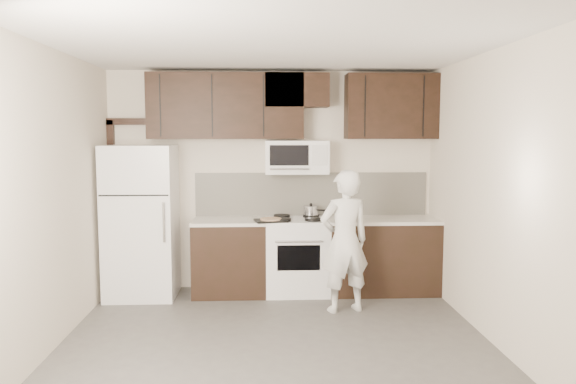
{
  "coord_description": "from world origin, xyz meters",
  "views": [
    {
      "loc": [
        -0.13,
        -4.74,
        1.93
      ],
      "look_at": [
        0.14,
        0.9,
        1.35
      ],
      "focal_mm": 35.0,
      "sensor_mm": 36.0,
      "label": 1
    }
  ],
  "objects": [
    {
      "name": "floor",
      "position": [
        0.0,
        0.0,
        0.0
      ],
      "size": [
        4.5,
        4.5,
        0.0
      ],
      "primitive_type": "plane",
      "color": "#4B4947",
      "rests_on": "ground"
    },
    {
      "name": "back_wall",
      "position": [
        0.0,
        2.25,
        1.35
      ],
      "size": [
        4.0,
        0.0,
        4.0
      ],
      "primitive_type": "plane",
      "rotation": [
        1.57,
        0.0,
        0.0
      ],
      "color": "beige",
      "rests_on": "ground"
    },
    {
      "name": "ceiling",
      "position": [
        0.0,
        0.0,
        2.7
      ],
      "size": [
        4.5,
        4.5,
        0.0
      ],
      "primitive_type": "plane",
      "rotation": [
        3.14,
        0.0,
        0.0
      ],
      "color": "white",
      "rests_on": "back_wall"
    },
    {
      "name": "counter_run",
      "position": [
        0.6,
        1.94,
        0.46
      ],
      "size": [
        2.95,
        0.64,
        0.91
      ],
      "color": "black",
      "rests_on": "floor"
    },
    {
      "name": "stove",
      "position": [
        0.3,
        1.94,
        0.46
      ],
      "size": [
        0.76,
        0.66,
        0.94
      ],
      "color": "white",
      "rests_on": "floor"
    },
    {
      "name": "backsplash",
      "position": [
        0.5,
        2.24,
        1.18
      ],
      "size": [
        2.9,
        0.02,
        0.54
      ],
      "primitive_type": "cube",
      "color": "beige",
      "rests_on": "counter_run"
    },
    {
      "name": "upper_cabinets",
      "position": [
        0.21,
        2.08,
        2.28
      ],
      "size": [
        3.48,
        0.35,
        0.78
      ],
      "color": "black",
      "rests_on": "back_wall"
    },
    {
      "name": "microwave",
      "position": [
        0.3,
        2.06,
        1.65
      ],
      "size": [
        0.76,
        0.42,
        0.4
      ],
      "color": "white",
      "rests_on": "upper_cabinets"
    },
    {
      "name": "refrigerator",
      "position": [
        -1.55,
        1.89,
        0.9
      ],
      "size": [
        0.8,
        0.76,
        1.8
      ],
      "color": "white",
      "rests_on": "floor"
    },
    {
      "name": "door_trim",
      "position": [
        -1.92,
        2.21,
        1.25
      ],
      "size": [
        0.5,
        0.08,
        2.12
      ],
      "color": "black",
      "rests_on": "floor"
    },
    {
      "name": "saucepan",
      "position": [
        0.48,
        2.09,
        0.98
      ],
      "size": [
        0.3,
        0.19,
        0.17
      ],
      "color": "silver",
      "rests_on": "stove"
    },
    {
      "name": "baking_tray",
      "position": [
        -0.02,
        1.76,
        0.92
      ],
      "size": [
        0.41,
        0.34,
        0.02
      ],
      "primitive_type": "cube",
      "rotation": [
        0.0,
        0.0,
        0.19
      ],
      "color": "black",
      "rests_on": "counter_run"
    },
    {
      "name": "pizza",
      "position": [
        -0.02,
        1.76,
        0.94
      ],
      "size": [
        0.29,
        0.29,
        0.02
      ],
      "primitive_type": "cylinder",
      "rotation": [
        0.0,
        0.0,
        0.19
      ],
      "color": "#CEAF8A",
      "rests_on": "baking_tray"
    },
    {
      "name": "person",
      "position": [
        0.77,
        1.2,
        0.78
      ],
      "size": [
        0.65,
        0.52,
        1.55
      ],
      "primitive_type": "imported",
      "rotation": [
        0.0,
        0.0,
        3.43
      ],
      "color": "silver",
      "rests_on": "floor"
    }
  ]
}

